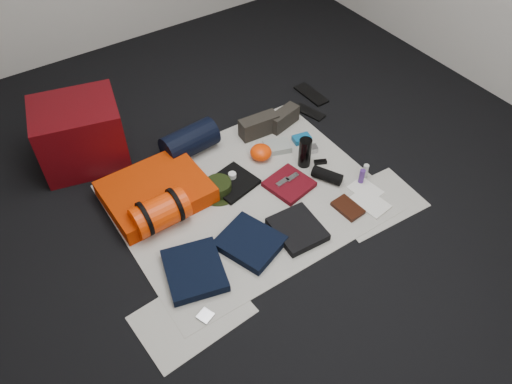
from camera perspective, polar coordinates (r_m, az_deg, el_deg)
floor at (r=3.21m, az=-1.08°, el=-0.69°), size 4.50×4.50×0.02m
newspaper_mat at (r=3.20m, az=-1.08°, el=-0.53°), size 1.60×1.30×0.01m
newspaper_sheet_front_left at (r=2.72m, az=-7.28°, el=-13.72°), size 0.61×0.44×0.00m
newspaper_sheet_front_right at (r=3.26m, az=13.45°, el=-1.21°), size 0.60×0.43×0.00m
red_cabinet at (r=3.51m, az=-19.43°, el=6.25°), size 0.63×0.57×0.45m
sleeping_pad at (r=3.21m, az=-11.34°, el=0.01°), size 0.64×0.53×0.11m
stuff_sack at (r=3.03m, az=-10.88°, el=-2.35°), size 0.34×0.20×0.20m
sack_strap_left at (r=3.01m, az=-12.60°, el=-3.01°), size 0.02×0.22×0.22m
sack_strap_right at (r=3.05m, az=-9.23°, el=-1.45°), size 0.03×0.22×0.22m
navy_duffel at (r=3.47m, az=-7.58°, el=5.81°), size 0.40×0.23×0.20m
boonie_brim at (r=3.24m, az=-4.29°, el=0.13°), size 0.31×0.31×0.01m
boonie_crown at (r=3.21m, az=-4.33°, el=0.63°), size 0.17×0.17×0.08m
hiking_boot_left at (r=3.61m, az=0.32°, el=7.58°), size 0.29×0.13×0.14m
hiking_boot_right at (r=3.70m, az=3.16°, el=8.41°), size 0.27×0.16×0.13m
flip_flop_left at (r=3.87m, az=6.15°, el=9.06°), size 0.15×0.26×0.01m
flip_flop_right at (r=4.06m, az=6.32°, el=11.03°), size 0.12×0.31×0.02m
trousers_navy_a at (r=2.83m, az=-7.05°, el=-8.89°), size 0.39×0.43×0.06m
trousers_navy_b at (r=2.93m, az=-0.69°, el=-5.77°), size 0.40×0.42×0.05m
trousers_charcoal at (r=3.00m, az=4.75°, el=-4.24°), size 0.29×0.32×0.05m
black_tshirt at (r=3.27m, az=-2.73°, el=1.07°), size 0.33×0.32×0.03m
red_shirt at (r=3.26m, az=3.81°, el=0.90°), size 0.31×0.31×0.03m
orange_stuff_sack at (r=3.43m, az=0.56°, el=4.56°), size 0.19×0.19×0.10m
first_aid_pouch at (r=3.52m, az=2.43°, el=5.22°), size 0.21×0.18×0.04m
water_bottle at (r=3.36m, az=5.60°, el=4.51°), size 0.10×0.10×0.21m
speaker at (r=3.31m, az=8.13°, el=1.88°), size 0.16×0.21×0.08m
compact_camera at (r=3.52m, az=6.19°, el=4.88°), size 0.12×0.09×0.04m
cyan_case at (r=3.60m, az=5.25°, el=6.08°), size 0.14×0.10×0.04m
toiletry_purple at (r=3.32m, az=11.99°, el=1.75°), size 0.04×0.04×0.11m
toiletry_clear at (r=3.37m, az=12.39°, el=2.35°), size 0.05×0.05×0.10m
paperback_book at (r=3.17m, az=10.44°, el=-1.80°), size 0.14×0.20×0.03m
map_booklet at (r=3.24m, az=12.90°, el=-1.19°), size 0.19×0.25×0.01m
map_printout at (r=3.31m, az=12.40°, el=0.24°), size 0.18×0.21×0.01m
sunglasses at (r=3.44m, az=7.36°, el=3.43°), size 0.09×0.07×0.02m
key_cluster at (r=2.70m, az=-5.81°, el=-13.90°), size 0.09×0.09×0.01m
tape_roll at (r=3.27m, az=-2.73°, el=1.91°), size 0.05×0.05×0.04m
energy_bar_a at (r=3.24m, az=3.05°, el=1.13°), size 0.10×0.05×0.01m
energy_bar_b at (r=3.27m, az=4.18°, el=1.69°), size 0.10×0.05×0.01m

